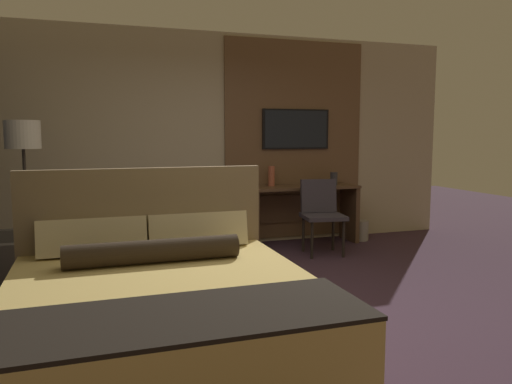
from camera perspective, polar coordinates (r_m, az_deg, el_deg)
ground_plane at (r=4.37m, az=1.68°, el=-13.27°), size 16.00×16.00×0.00m
wall_back_tv_panel at (r=6.64m, az=-4.83°, el=5.88°), size 7.20×0.09×2.80m
bed at (r=3.41m, az=-10.70°, el=-13.30°), size 1.95×2.10×1.21m
desk at (r=6.80m, az=5.19°, el=-1.53°), size 1.50×0.51×0.79m
tv at (r=6.93m, az=4.58°, el=7.17°), size 0.97×0.04×0.55m
desk_chair at (r=6.28m, az=7.44°, el=-1.92°), size 0.56×0.55×0.92m
floor_lamp at (r=5.49m, az=-25.06°, el=4.66°), size 0.34×0.34×1.62m
vase_tall at (r=6.68m, az=1.78°, el=1.84°), size 0.09×0.09×0.27m
vase_short at (r=6.90m, az=8.88°, el=1.53°), size 0.10×0.10×0.17m
waste_bin at (r=7.17m, az=11.85°, el=-4.31°), size 0.22×0.22×0.28m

